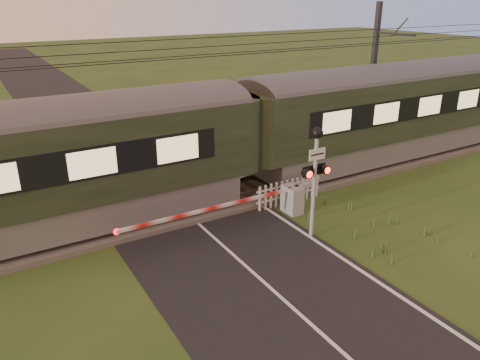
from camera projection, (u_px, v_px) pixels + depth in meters
ground at (277, 295)px, 12.52m from camera, size 160.00×160.00×0.00m
road at (283, 299)px, 12.34m from camera, size 6.00×140.00×0.03m
track_bed at (179, 205)px, 17.69m from camera, size 140.00×3.40×0.39m
overhead_wires at (171, 51)px, 15.59m from camera, size 120.00×0.62×0.62m
train at (242, 135)px, 18.16m from camera, size 45.44×3.13×4.24m
boom_gate at (283, 200)px, 16.86m from camera, size 7.52×0.79×1.05m
crossing_signal at (315, 163)px, 14.64m from camera, size 0.95×0.37×3.73m
picket_fence at (289, 192)px, 17.80m from camera, size 2.92×0.08×1.00m
catenary_mast at (373, 74)px, 23.78m from camera, size 0.23×2.46×7.18m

